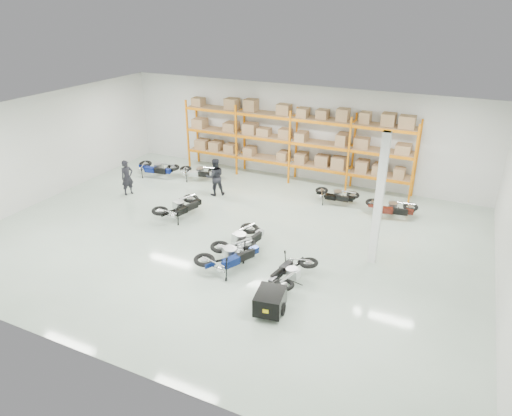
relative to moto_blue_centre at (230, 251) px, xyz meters
The scene contains 14 objects.
room 2.73m from the moto_blue_centre, 119.31° to the left, with size 18.00×18.00×18.00m.
pallet_rack 8.58m from the moto_blue_centre, 97.29° to the left, with size 11.28×0.98×3.62m.
structural_column 5.05m from the moto_blue_centre, 30.21° to the left, with size 0.25×0.25×4.50m, color white.
moto_blue_centre is the anchor object (origin of this frame).
moto_silver_left 1.08m from the moto_blue_centre, 97.86° to the left, with size 0.89×2.01×1.23m, color #ACADB3, non-canonical shape.
moto_black_far_left 4.45m from the moto_blue_centre, 145.43° to the left, with size 0.86×1.93×1.18m, color black, non-canonical shape.
moto_touring_right 2.13m from the moto_blue_centre, ahead, with size 0.80×1.80×1.10m, color black, non-canonical shape.
trailer 2.68m from the moto_blue_centre, 37.26° to the right, with size 0.91×1.66×0.68m.
moto_back_a 9.46m from the moto_blue_centre, 140.91° to the left, with size 0.85×1.91×1.17m, color navy, non-canonical shape.
moto_back_b 8.30m from the moto_blue_centre, 128.88° to the left, with size 0.77×1.73×1.05m, color #B4B9BE, non-canonical shape.
moto_back_c 6.76m from the moto_blue_centre, 75.73° to the left, with size 0.73×1.65×1.01m, color black, non-canonical shape.
moto_back_d 7.40m from the moto_blue_centre, 56.60° to the left, with size 0.79×1.78×1.09m, color #47140E, non-canonical shape.
person_left 7.98m from the moto_blue_centre, 153.47° to the left, with size 0.58×0.38×1.60m, color black.
person_back 6.26m from the moto_blue_centre, 124.28° to the left, with size 0.83×0.65×1.71m, color black.
Camera 1 is at (7.31, -13.19, 8.12)m, focal length 32.00 mm.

